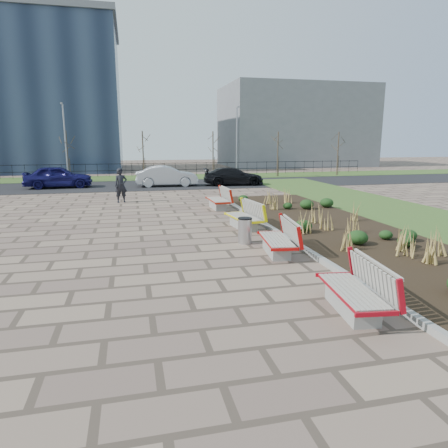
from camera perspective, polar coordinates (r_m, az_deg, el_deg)
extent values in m
plane|color=#7E6957|center=(8.87, -5.11, -10.10)|extent=(120.00, 120.00, 0.00)
cube|color=black|center=(15.42, 15.69, -0.76)|extent=(4.50, 18.00, 0.10)
cube|color=gray|center=(14.45, 7.57, -1.15)|extent=(0.16, 18.00, 0.15)
cube|color=#33511E|center=(18.18, 28.94, -0.03)|extent=(5.00, 38.00, 0.04)
cube|color=#33511E|center=(36.32, -11.42, 6.50)|extent=(80.00, 5.00, 0.04)
cube|color=black|center=(30.35, -11.03, 5.47)|extent=(80.00, 7.00, 0.02)
cylinder|color=#B2B2B7|center=(13.00, 3.00, -0.99)|extent=(0.45, 0.45, 0.83)
imported|color=black|center=(22.17, -14.52, 5.35)|extent=(0.76, 0.59, 1.84)
imported|color=#13114C|center=(30.35, -22.60, 6.26)|extent=(4.63, 2.09, 1.54)
imported|color=#ACAEB4|center=(29.34, -8.18, 6.80)|extent=(4.47, 1.70, 1.46)
imported|color=black|center=(29.80, 1.35, 6.83)|extent=(4.57, 2.14, 1.29)
cube|color=slate|center=(54.44, 9.96, 13.55)|extent=(18.00, 12.00, 10.00)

